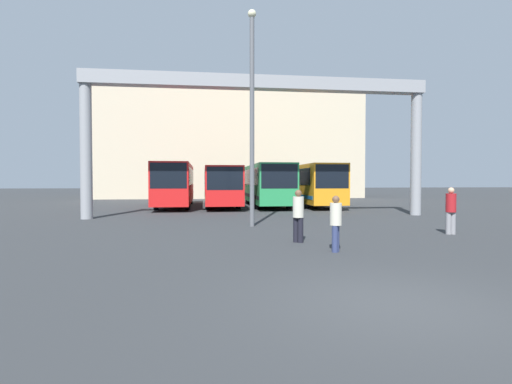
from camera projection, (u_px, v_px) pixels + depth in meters
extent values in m
plane|color=#2D3033|center=(397.00, 305.00, 6.36)|extent=(200.00, 200.00, 0.00)
cube|color=beige|center=(228.00, 142.00, 49.11)|extent=(30.30, 12.00, 13.49)
cylinder|color=gray|center=(86.00, 152.00, 20.49)|extent=(0.60, 0.60, 6.93)
cylinder|color=gray|center=(416.00, 155.00, 22.85)|extent=(0.60, 0.60, 6.93)
cube|color=gray|center=(260.00, 83.00, 21.56)|extent=(18.68, 0.80, 0.70)
cube|color=red|center=(175.00, 183.00, 30.16)|extent=(2.41, 11.73, 2.83)
cube|color=black|center=(168.00, 176.00, 24.36)|extent=(2.22, 0.06, 1.58)
cube|color=black|center=(175.00, 177.00, 30.15)|extent=(2.44, 9.97, 1.19)
cube|color=red|center=(175.00, 195.00, 30.19)|extent=(2.44, 11.15, 0.24)
cylinder|color=black|center=(156.00, 202.00, 26.81)|extent=(0.28, 1.07, 1.07)
cylinder|color=black|center=(188.00, 202.00, 27.08)|extent=(0.28, 1.07, 1.07)
cylinder|color=black|center=(165.00, 198.00, 33.32)|extent=(0.28, 1.07, 1.07)
cylinder|color=black|center=(191.00, 198.00, 33.59)|extent=(0.28, 1.07, 1.07)
cube|color=red|center=(221.00, 185.00, 30.81)|extent=(2.46, 12.12, 2.60)
cube|color=black|center=(225.00, 178.00, 24.81)|extent=(2.26, 0.06, 1.46)
cube|color=black|center=(221.00, 179.00, 30.80)|extent=(2.49, 10.31, 1.09)
cube|color=#268C4C|center=(221.00, 196.00, 30.84)|extent=(2.49, 11.52, 0.24)
cylinder|color=black|center=(207.00, 203.00, 27.34)|extent=(0.28, 0.94, 0.94)
cylinder|color=black|center=(238.00, 202.00, 27.62)|extent=(0.28, 0.94, 0.94)
cylinder|color=black|center=(207.00, 198.00, 34.07)|extent=(0.28, 0.94, 0.94)
cylinder|color=black|center=(232.00, 198.00, 34.35)|extent=(0.28, 0.94, 0.94)
cube|color=#268C4C|center=(266.00, 184.00, 30.68)|extent=(2.55, 10.95, 2.79)
cube|color=black|center=(280.00, 176.00, 25.26)|extent=(2.35, 0.06, 1.56)
cube|color=black|center=(266.00, 177.00, 30.66)|extent=(2.58, 9.31, 1.17)
cube|color=black|center=(266.00, 195.00, 30.70)|extent=(2.58, 10.40, 0.24)
cylinder|color=black|center=(257.00, 203.00, 27.53)|extent=(0.28, 0.90, 0.90)
cylinder|color=black|center=(289.00, 202.00, 27.82)|extent=(0.28, 0.90, 0.90)
cylinder|color=black|center=(247.00, 199.00, 33.61)|extent=(0.28, 0.90, 0.90)
cylinder|color=black|center=(273.00, 199.00, 33.90)|extent=(0.28, 0.90, 0.90)
cube|color=orange|center=(308.00, 184.00, 31.58)|extent=(2.41, 11.85, 2.79)
cube|color=black|center=(332.00, 176.00, 25.71)|extent=(2.22, 0.06, 1.56)
cube|color=black|center=(308.00, 177.00, 31.56)|extent=(2.44, 10.08, 1.17)
cube|color=#1966B2|center=(308.00, 195.00, 31.60)|extent=(2.44, 11.26, 0.24)
cylinder|color=black|center=(306.00, 201.00, 28.19)|extent=(0.28, 1.04, 1.04)
cylinder|color=black|center=(335.00, 201.00, 28.46)|extent=(0.28, 1.04, 1.04)
cylinder|color=black|center=(287.00, 197.00, 34.76)|extent=(0.28, 1.04, 1.04)
cylinder|color=black|center=(310.00, 197.00, 35.04)|extent=(0.28, 1.04, 1.04)
cylinder|color=navy|center=(335.00, 239.00, 11.02)|extent=(0.17, 0.17, 0.74)
cylinder|color=navy|center=(336.00, 238.00, 11.15)|extent=(0.17, 0.17, 0.74)
cylinder|color=beige|center=(336.00, 214.00, 11.06)|extent=(0.33, 0.33, 0.62)
sphere|color=brown|center=(336.00, 199.00, 11.05)|extent=(0.20, 0.20, 0.20)
cylinder|color=gray|center=(453.00, 223.00, 14.72)|extent=(0.19, 0.19, 0.82)
cylinder|color=gray|center=(448.00, 223.00, 14.73)|extent=(0.19, 0.19, 0.82)
cylinder|color=#A5191E|center=(451.00, 203.00, 14.70)|extent=(0.36, 0.36, 0.69)
sphere|color=tan|center=(451.00, 190.00, 14.69)|extent=(0.22, 0.22, 0.22)
cylinder|color=black|center=(300.00, 230.00, 12.74)|extent=(0.18, 0.18, 0.80)
cylinder|color=black|center=(296.00, 230.00, 12.83)|extent=(0.18, 0.18, 0.80)
cylinder|color=beige|center=(298.00, 207.00, 12.76)|extent=(0.35, 0.35, 0.67)
sphere|color=brown|center=(298.00, 193.00, 12.75)|extent=(0.22, 0.22, 0.22)
cone|color=orange|center=(337.00, 210.00, 22.79)|extent=(0.42, 0.42, 0.56)
cylinder|color=#595B60|center=(252.00, 123.00, 17.15)|extent=(0.20, 0.20, 8.95)
sphere|color=beige|center=(252.00, 14.00, 17.02)|extent=(0.36, 0.36, 0.36)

